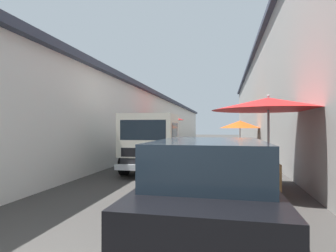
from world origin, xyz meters
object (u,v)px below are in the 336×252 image
fruit_stall_near_right (240,128)px  delivery_truck (154,144)px  fruit_stall_near_left (267,117)px  vendor_by_crates (162,141)px  parked_scooter (267,167)px  fruit_stall_far_left (163,124)px  hatchback_car (210,187)px

fruit_stall_near_right → delivery_truck: size_ratio=0.50×
fruit_stall_near_left → vendor_by_crates: 7.46m
fruit_stall_near_left → parked_scooter: fruit_stall_near_left is taller
fruit_stall_far_left → fruit_stall_near_right: fruit_stall_far_left is taller
fruit_stall_near_right → parked_scooter: bearing=-177.7°
hatchback_car → vendor_by_crates: size_ratio=2.39×
hatchback_car → delivery_truck: bearing=23.4°
parked_scooter → delivery_truck: bearing=76.3°
delivery_truck → parked_scooter: 3.89m
hatchback_car → parked_scooter: bearing=-18.2°
vendor_by_crates → fruit_stall_near_left: bearing=-146.0°
delivery_truck → fruit_stall_near_right: bearing=-23.1°
fruit_stall_near_right → vendor_by_crates: fruit_stall_near_right is taller
fruit_stall_far_left → parked_scooter: bearing=-144.3°
hatchback_car → vendor_by_crates: (9.11, 2.89, 0.21)m
fruit_stall_near_left → vendor_by_crates: fruit_stall_near_left is taller
hatchback_car → delivery_truck: size_ratio=0.79×
fruit_stall_near_left → fruit_stall_far_left: bearing=29.6°
parked_scooter → fruit_stall_near_right: bearing=2.3°
fruit_stall_far_left → hatchback_car: (-10.96, -3.28, -1.08)m
fruit_stall_far_left → delivery_truck: bearing=-170.0°
fruit_stall_far_left → parked_scooter: size_ratio=1.46×
fruit_stall_near_left → delivery_truck: (2.33, 3.54, -0.85)m
fruit_stall_near_left → hatchback_car: 3.43m
hatchback_car → fruit_stall_near_left: bearing=-22.8°
fruit_stall_far_left → vendor_by_crates: bearing=-168.1°
fruit_stall_far_left → hatchback_car: 11.49m
fruit_stall_far_left → fruit_stall_near_right: bearing=-62.8°
delivery_truck → vendor_by_crates: (3.81, 0.60, -0.09)m
fruit_stall_near_right → parked_scooter: size_ratio=1.47×
fruit_stall_far_left → parked_scooter: fruit_stall_far_left is taller
hatchback_car → parked_scooter: size_ratio=2.31×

